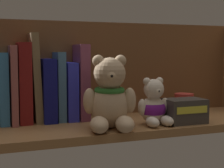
# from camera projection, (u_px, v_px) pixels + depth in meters

# --- Properties ---
(shelf_board) EXTENTS (0.81, 0.24, 0.02)m
(shelf_board) POSITION_uv_depth(u_px,v_px,m) (125.00, 126.00, 0.91)
(shelf_board) COLOR olive
(shelf_board) RESTS_ON ground
(shelf_back_panel) EXTENTS (0.83, 0.01, 0.29)m
(shelf_back_panel) POSITION_uv_depth(u_px,v_px,m) (109.00, 72.00, 1.02)
(shelf_back_panel) COLOR brown
(shelf_back_panel) RESTS_ON ground
(book_3) EXTENTS (0.02, 0.12, 0.18)m
(book_3) POSITION_uv_depth(u_px,v_px,m) (3.00, 88.00, 0.89)
(book_3) COLOR #387FC1
(book_3) RESTS_ON shelf_board
(book_4) EXTENTS (0.02, 0.14, 0.20)m
(book_4) POSITION_uv_depth(u_px,v_px,m) (12.00, 84.00, 0.90)
(book_4) COLOR #9A5252
(book_4) RESTS_ON shelf_board
(book_5) EXTENTS (0.03, 0.12, 0.21)m
(book_5) POSITION_uv_depth(u_px,v_px,m) (23.00, 83.00, 0.91)
(book_5) COLOR maroon
(book_5) RESTS_ON shelf_board
(book_6) EXTENTS (0.03, 0.11, 0.23)m
(book_6) POSITION_uv_depth(u_px,v_px,m) (35.00, 78.00, 0.92)
(book_6) COLOR #796444
(book_6) RESTS_ON shelf_board
(book_7) EXTENTS (0.03, 0.13, 0.17)m
(book_7) POSITION_uv_depth(u_px,v_px,m) (46.00, 90.00, 0.93)
(book_7) COLOR navy
(book_7) RESTS_ON shelf_board
(book_8) EXTENTS (0.02, 0.12, 0.18)m
(book_8) POSITION_uv_depth(u_px,v_px,m) (58.00, 86.00, 0.94)
(book_8) COLOR #3E698F
(book_8) RESTS_ON shelf_board
(book_9) EXTENTS (0.03, 0.12, 0.16)m
(book_9) POSITION_uv_depth(u_px,v_px,m) (68.00, 91.00, 0.95)
(book_9) COLOR #2A30C8
(book_9) RESTS_ON shelf_board
(book_10) EXTENTS (0.03, 0.13, 0.20)m
(book_10) POSITION_uv_depth(u_px,v_px,m) (79.00, 82.00, 0.96)
(book_10) COLOR #763855
(book_10) RESTS_ON shelf_board
(teddy_bear_larger) EXTENTS (0.13, 0.14, 0.18)m
(teddy_bear_larger) POSITION_uv_depth(u_px,v_px,m) (110.00, 98.00, 0.82)
(teddy_bear_larger) COLOR tan
(teddy_bear_larger) RESTS_ON shelf_board
(teddy_bear_smaller) EXTENTS (0.09, 0.09, 0.12)m
(teddy_bear_smaller) POSITION_uv_depth(u_px,v_px,m) (154.00, 106.00, 0.88)
(teddy_bear_smaller) COLOR beige
(teddy_bear_smaller) RESTS_ON shelf_board
(pillar_candle) EXTENTS (0.06, 0.06, 0.06)m
(pillar_candle) POSITION_uv_depth(u_px,v_px,m) (184.00, 104.00, 1.01)
(pillar_candle) COLOR #C63833
(pillar_candle) RESTS_ON shelf_board
(small_product_box) EXTENTS (0.10, 0.07, 0.06)m
(small_product_box) POSITION_uv_depth(u_px,v_px,m) (184.00, 111.00, 0.90)
(small_product_box) COLOR #38332D
(small_product_box) RESTS_ON shelf_board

